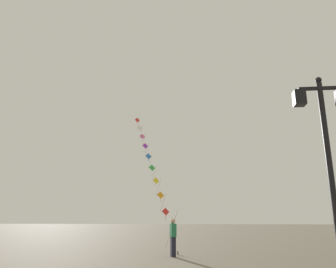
# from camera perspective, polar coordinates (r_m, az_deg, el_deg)

# --- Properties ---
(ground_plane) EXTENTS (160.00, 160.00, 0.00)m
(ground_plane) POSITION_cam_1_polar(r_m,az_deg,el_deg) (20.12, 9.63, -19.54)
(ground_plane) COLOR #756B5B
(twin_lantern_lamp_post) EXTENTS (1.34, 0.28, 5.28)m
(twin_lantern_lamp_post) POSITION_cam_1_polar(r_m,az_deg,el_deg) (8.80, 26.41, -0.74)
(twin_lantern_lamp_post) COLOR black
(twin_lantern_lamp_post) RESTS_ON ground_plane
(kite_train) EXTENTS (4.25, 9.41, 10.08)m
(kite_train) POSITION_cam_1_polar(r_m,az_deg,el_deg) (22.04, -3.16, -5.13)
(kite_train) COLOR brown
(kite_train) RESTS_ON ground_plane
(kite_flyer) EXTENTS (0.36, 0.63, 1.71)m
(kite_flyer) POSITION_cam_1_polar(r_m,az_deg,el_deg) (15.70, 0.90, -17.82)
(kite_flyer) COLOR #1E1E2D
(kite_flyer) RESTS_ON ground_plane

